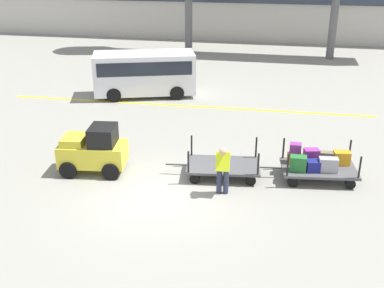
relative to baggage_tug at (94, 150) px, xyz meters
The scene contains 7 objects.
ground_plane 2.81m from the baggage_tug, 26.63° to the right, with size 120.00×120.00×0.00m, color gray.
apron_lead_line 7.45m from the baggage_tug, 78.66° to the left, with size 16.80×0.20×0.01m, color yellow.
baggage_tug is the anchor object (origin of this frame).
baggage_cart_lead 4.18m from the baggage_tug, ahead, with size 3.07×1.67×1.10m.
baggage_cart_middle 7.10m from the baggage_tug, ahead, with size 3.07×1.67×1.10m.
baggage_handler 4.34m from the baggage_tug, ahead, with size 0.42×0.45×1.56m.
shuttle_van 8.55m from the baggage_tug, 95.63° to the left, with size 5.15×3.30×2.10m.
Camera 1 is at (3.43, -11.82, 6.83)m, focal length 44.27 mm.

